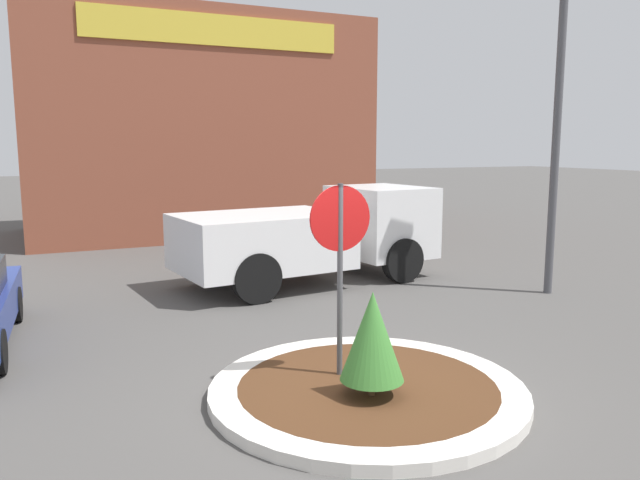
{
  "coord_description": "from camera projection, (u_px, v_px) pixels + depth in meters",
  "views": [
    {
      "loc": [
        -3.55,
        -6.23,
        3.01
      ],
      "look_at": [
        0.89,
        3.24,
        1.4
      ],
      "focal_mm": 35.0,
      "sensor_mm": 36.0,
      "label": 1
    }
  ],
  "objects": [
    {
      "name": "island_shrub",
      "position": [
        372.0,
        336.0,
        7.08
      ],
      "size": [
        0.74,
        0.74,
        1.22
      ],
      "color": "brown",
      "rests_on": "traffic_island"
    },
    {
      "name": "stop_sign",
      "position": [
        340.0,
        245.0,
        7.61
      ],
      "size": [
        0.81,
        0.07,
        2.54
      ],
      "color": "#4C4C51",
      "rests_on": "ground_plane"
    },
    {
      "name": "light_pole",
      "position": [
        558.0,
        111.0,
        12.2
      ],
      "size": [
        0.7,
        0.3,
        6.19
      ],
      "color": "#4C4C51",
      "rests_on": "ground_plane"
    },
    {
      "name": "utility_truck",
      "position": [
        314.0,
        234.0,
        13.62
      ],
      "size": [
        5.91,
        2.87,
        2.03
      ],
      "rotation": [
        0.0,
        0.0,
        0.11
      ],
      "color": "white",
      "rests_on": "ground_plane"
    },
    {
      "name": "traffic_island",
      "position": [
        367.0,
        390.0,
        7.51
      ],
      "size": [
        3.81,
        3.81,
        0.14
      ],
      "color": "silver",
      "rests_on": "ground_plane"
    },
    {
      "name": "storefront_building",
      "position": [
        194.0,
        127.0,
        21.54
      ],
      "size": [
        11.06,
        6.07,
        7.16
      ],
      "color": "brown",
      "rests_on": "ground_plane"
    },
    {
      "name": "ground_plane",
      "position": [
        367.0,
        396.0,
        7.52
      ],
      "size": [
        120.0,
        120.0,
        0.0
      ],
      "primitive_type": "plane",
      "color": "#514F4C"
    }
  ]
}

